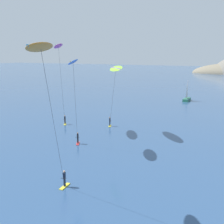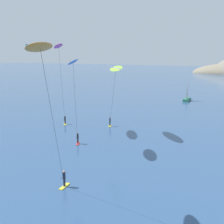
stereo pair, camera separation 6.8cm
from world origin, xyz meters
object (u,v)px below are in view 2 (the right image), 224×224
(sailboat_far, at_px, (187,98))
(kitesurfer_orange, at_px, (43,64))
(kitesurfer_magenta, at_px, (59,53))
(kitesurfer_lime, at_px, (115,72))
(kitesurfer_blue, at_px, (74,71))

(sailboat_far, xyz_separation_m, kitesurfer_orange, (3.17, -61.80, 11.38))
(sailboat_far, relative_size, kitesurfer_orange, 0.43)
(kitesurfer_magenta, height_order, kitesurfer_lime, kitesurfer_magenta)
(sailboat_far, relative_size, kitesurfer_magenta, 0.41)
(kitesurfer_magenta, xyz_separation_m, kitesurfer_lime, (9.02, 2.49, -2.95))
(kitesurfer_magenta, bearing_deg, kitesurfer_orange, -54.35)
(kitesurfer_magenta, bearing_deg, sailboat_far, 73.83)
(kitesurfer_orange, distance_m, kitesurfer_lime, 24.27)
(kitesurfer_orange, xyz_separation_m, kitesurfer_blue, (-7.29, 13.99, -1.38))
(kitesurfer_lime, bearing_deg, kitesurfer_blue, -97.79)
(kitesurfer_blue, distance_m, kitesurfer_lime, 9.55)
(sailboat_far, xyz_separation_m, kitesurfer_magenta, (-11.85, -40.86, 12.25))
(sailboat_far, bearing_deg, kitesurfer_lime, -94.22)
(sailboat_far, height_order, kitesurfer_magenta, kitesurfer_magenta)
(sailboat_far, height_order, kitesurfer_lime, kitesurfer_lime)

